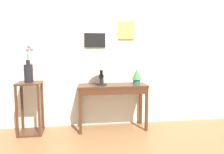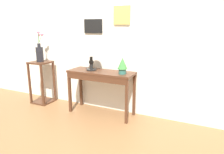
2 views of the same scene
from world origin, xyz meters
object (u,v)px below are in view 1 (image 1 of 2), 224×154
at_px(potted_plant_on_console, 137,76).
at_px(flower_vase_tall, 29,70).
at_px(pedestal_stand_left, 30,108).
at_px(console_table, 113,91).
at_px(table_lamp, 101,65).

height_order(potted_plant_on_console, flower_vase_tall, flower_vase_tall).
bearing_deg(pedestal_stand_left, flower_vase_tall, 43.77).
distance_m(console_table, pedestal_stand_left, 1.39).
relative_size(console_table, potted_plant_on_console, 4.35).
xyz_separation_m(table_lamp, flower_vase_tall, (-1.18, -0.02, -0.07)).
bearing_deg(pedestal_stand_left, table_lamp, 0.87).
bearing_deg(potted_plant_on_console, table_lamp, 177.10).
bearing_deg(table_lamp, potted_plant_on_console, -2.90).
xyz_separation_m(console_table, flower_vase_tall, (-1.37, 0.01, 0.38)).
bearing_deg(potted_plant_on_console, pedestal_stand_left, 179.58).
height_order(table_lamp, flower_vase_tall, flower_vase_tall).
relative_size(console_table, pedestal_stand_left, 1.37).
xyz_separation_m(potted_plant_on_console, flower_vase_tall, (-1.79, 0.01, 0.12)).
bearing_deg(table_lamp, console_table, -7.05).
relative_size(console_table, table_lamp, 2.52).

